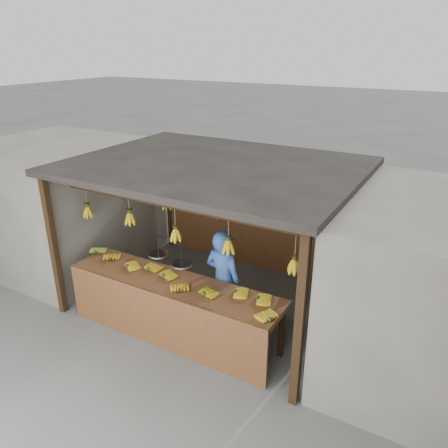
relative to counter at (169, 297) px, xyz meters
The scene contains 8 objects.
ground 1.41m from the counter, 88.40° to the left, with size 80.00×80.00×0.00m, color #5B5B57.
stall 2.00m from the counter, 88.74° to the left, with size 4.30×3.30×2.40m.
neighbor_left 3.80m from the counter, 161.06° to the left, with size 3.00×3.00×2.30m, color slate.
counter is the anchor object (origin of this frame).
hanging_bananas 1.52m from the counter, 88.51° to the left, with size 3.65×2.20×0.39m.
balance_scale 0.58m from the counter, 118.90° to the left, with size 0.76×0.37×0.83m.
vendor 0.83m from the counter, 49.65° to the left, with size 0.59×0.39×1.63m, color #3359A5.
bag_bundles 3.26m from the counter, 52.51° to the left, with size 0.08×0.26×1.23m.
Camera 1 is at (3.29, -5.48, 4.06)m, focal length 35.00 mm.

